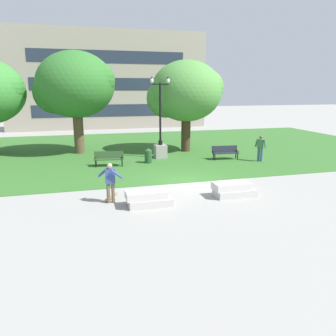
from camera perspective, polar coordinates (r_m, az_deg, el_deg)
ground_plane at (r=16.80m, az=3.29°, el=-2.60°), size 140.00×140.00×0.00m
grass_lawn at (r=26.23m, az=-3.54°, el=3.34°), size 40.00×20.00×0.02m
concrete_block_center at (r=13.53m, az=-3.46°, el=-5.31°), size 1.89×0.90×0.64m
concrete_block_left at (r=14.96m, az=11.30°, el=-3.68°), size 1.89×0.90×0.64m
person_skateboarder at (r=13.86m, az=-10.03°, el=-2.15°), size 1.02×0.57×1.71m
skateboard at (r=14.52m, az=-9.96°, el=-5.07°), size 0.69×0.98×0.14m
park_bench_near_left at (r=20.59m, az=-10.25°, el=1.78°), size 1.85×0.76×0.90m
park_bench_near_right at (r=22.57m, az=9.92°, el=2.83°), size 1.84×0.69×0.90m
lamp_post_right at (r=22.62m, az=-1.34°, el=4.54°), size 1.32×0.80×5.46m
tree_near_right at (r=24.90m, az=3.05°, el=13.06°), size 5.51×5.25×6.73m
tree_far_right at (r=24.95m, az=-15.94°, el=13.61°), size 5.79×5.51×7.30m
trash_bin at (r=21.15m, az=-3.45°, el=2.20°), size 0.49×0.49×0.96m
person_bystander_near_lawn at (r=22.35m, az=15.81°, el=3.57°), size 0.53×0.78×1.71m
building_facade_distant at (r=39.97m, az=-10.15°, el=14.83°), size 23.39×1.03×11.32m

